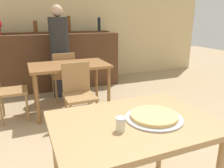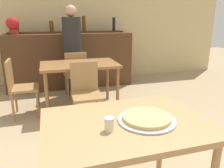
# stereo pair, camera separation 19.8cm
# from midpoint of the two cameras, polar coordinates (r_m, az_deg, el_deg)

# --- Properties ---
(wall_back) EXTENTS (8.00, 0.05, 2.80)m
(wall_back) POSITION_cam_midpoint_polar(r_m,az_deg,el_deg) (5.20, -10.82, 16.11)
(wall_back) COLOR #D1B784
(wall_back) RESTS_ON ground_plane
(dining_table_near) EXTENTS (1.10, 0.79, 0.77)m
(dining_table_near) POSITION_cam_midpoint_polar(r_m,az_deg,el_deg) (1.55, 6.96, -12.63)
(dining_table_near) COLOR #A87F51
(dining_table_near) RESTS_ON ground_plane
(dining_table_far) EXTENTS (1.18, 0.72, 0.77)m
(dining_table_far) POSITION_cam_midpoint_polar(r_m,az_deg,el_deg) (3.45, -6.77, 3.96)
(dining_table_far) COLOR brown
(dining_table_far) RESTS_ON ground_plane
(bar_counter) EXTENTS (2.60, 0.56, 1.14)m
(bar_counter) POSITION_cam_midpoint_polar(r_m,az_deg,el_deg) (4.78, -9.62, 6.10)
(bar_counter) COLOR #4C2D19
(bar_counter) RESTS_ON ground_plane
(bar_back_shelf) EXTENTS (2.39, 0.24, 0.35)m
(bar_back_shelf) POSITION_cam_midpoint_polar(r_m,az_deg,el_deg) (4.84, -10.41, 13.66)
(bar_back_shelf) COLOR #4C2D19
(bar_back_shelf) RESTS_ON bar_counter
(chair_far_side_front) EXTENTS (0.40, 0.40, 0.87)m
(chair_far_side_front) POSITION_cam_midpoint_polar(r_m,az_deg,el_deg) (2.99, -4.88, -1.47)
(chair_far_side_front) COLOR olive
(chair_far_side_front) RESTS_ON ground_plane
(chair_far_side_back) EXTENTS (0.40, 0.40, 0.87)m
(chair_far_side_back) POSITION_cam_midpoint_polar(r_m,az_deg,el_deg) (4.01, -8.02, 3.15)
(chair_far_side_back) COLOR olive
(chair_far_side_back) RESTS_ON ground_plane
(chair_far_side_left) EXTENTS (0.40, 0.40, 0.87)m
(chair_far_side_left) POSITION_cam_midpoint_polar(r_m,az_deg,el_deg) (3.47, -21.76, -0.07)
(chair_far_side_left) COLOR olive
(chair_far_side_left) RESTS_ON ground_plane
(pizza_tray) EXTENTS (0.40, 0.40, 0.04)m
(pizza_tray) POSITION_cam_midpoint_polar(r_m,az_deg,el_deg) (1.54, 12.76, -8.87)
(pizza_tray) COLOR #A3A3A8
(pizza_tray) RESTS_ON dining_table_near
(cheese_shaker) EXTENTS (0.06, 0.06, 0.09)m
(cheese_shaker) POSITION_cam_midpoint_polar(r_m,az_deg,el_deg) (1.37, 3.44, -10.54)
(cheese_shaker) COLOR beige
(cheese_shaker) RESTS_ON dining_table_near
(person_standing) EXTENTS (0.34, 0.34, 1.67)m
(person_standing) POSITION_cam_midpoint_polar(r_m,az_deg,el_deg) (4.16, -8.91, 9.20)
(person_standing) COLOR #2D2D38
(person_standing) RESTS_ON ground_plane
(potted_plant) EXTENTS (0.24, 0.24, 0.33)m
(potted_plant) POSITION_cam_midpoint_polar(r_m,az_deg,el_deg) (4.65, -23.35, 14.04)
(potted_plant) COLOR maroon
(potted_plant) RESTS_ON bar_counter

